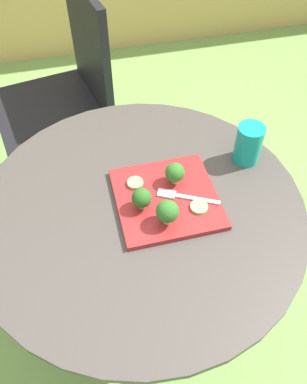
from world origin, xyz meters
TOP-DOWN VIEW (x-y plane):
  - ground_plane at (0.00, 0.00)m, footprint 12.00×12.00m
  - patio_table at (0.00, 0.00)m, footprint 0.81×0.81m
  - patio_chair at (-0.12, 0.82)m, footprint 0.51×0.51m
  - salad_plate at (0.07, 0.00)m, footprint 0.25×0.25m
  - drinking_glass at (0.31, 0.09)m, footprint 0.07×0.07m
  - fork at (0.10, -0.01)m, footprint 0.14×0.08m
  - broccoli_floret_0 at (0.10, 0.04)m, footprint 0.05×0.05m
  - broccoli_floret_1 at (0.00, -0.02)m, footprint 0.05×0.05m
  - broccoli_floret_2 at (0.05, -0.07)m, footprint 0.05×0.05m
  - cucumber_slice_0 at (0.13, -0.05)m, footprint 0.04×0.04m
  - cucumber_slice_1 at (0.00, 0.06)m, footprint 0.04×0.04m

SIDE VIEW (x-z plane):
  - ground_plane at x=0.00m, z-range 0.00..0.00m
  - patio_table at x=0.00m, z-range 0.07..0.78m
  - patio_chair at x=-0.12m, z-range 0.08..0.98m
  - salad_plate at x=0.07m, z-range 0.71..0.73m
  - fork at x=0.10m, z-range 0.73..0.73m
  - cucumber_slice_0 at x=0.13m, z-range 0.73..0.73m
  - cucumber_slice_1 at x=0.00m, z-range 0.73..0.73m
  - broccoli_floret_1 at x=0.00m, z-range 0.73..0.79m
  - broccoli_floret_0 at x=0.10m, z-range 0.73..0.79m
  - drinking_glass at x=0.31m, z-range 0.71..0.81m
  - broccoli_floret_2 at x=0.05m, z-range 0.73..0.80m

